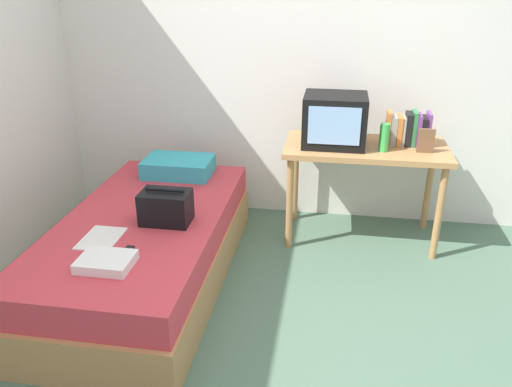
{
  "coord_description": "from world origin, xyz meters",
  "views": [
    {
      "loc": [
        0.26,
        -1.99,
        1.88
      ],
      "look_at": [
        -0.23,
        1.03,
        0.55
      ],
      "focal_mm": 35.51,
      "sensor_mm": 36.0,
      "label": 1
    }
  ],
  "objects": [
    {
      "name": "ground_plane",
      "position": [
        0.0,
        0.0,
        0.0
      ],
      "size": [
        8.0,
        8.0,
        0.0
      ],
      "primitive_type": "plane",
      "color": "#4C6B56"
    },
    {
      "name": "wall_back",
      "position": [
        0.0,
        2.0,
        1.3
      ],
      "size": [
        5.2,
        0.1,
        2.6
      ],
      "primitive_type": "cube",
      "color": "silver",
      "rests_on": "ground"
    },
    {
      "name": "bed",
      "position": [
        -0.91,
        0.74,
        0.23
      ],
      "size": [
        1.0,
        2.0,
        0.47
      ],
      "color": "#B27F4C",
      "rests_on": "ground"
    },
    {
      "name": "desk",
      "position": [
        0.49,
        1.57,
        0.65
      ],
      "size": [
        1.16,
        0.6,
        0.74
      ],
      "color": "#B27F4C",
      "rests_on": "ground"
    },
    {
      "name": "tv",
      "position": [
        0.25,
        1.56,
        0.92
      ],
      "size": [
        0.44,
        0.39,
        0.36
      ],
      "color": "black",
      "rests_on": "desk"
    },
    {
      "name": "water_bottle",
      "position": [
        0.6,
        1.46,
        0.84
      ],
      "size": [
        0.07,
        0.07,
        0.2
      ],
      "primitive_type": "cylinder",
      "color": "green",
      "rests_on": "desk"
    },
    {
      "name": "book_row",
      "position": [
        0.77,
        1.64,
        0.86
      ],
      "size": [
        0.3,
        0.17,
        0.25
      ],
      "color": "#CC7233",
      "rests_on": "desk"
    },
    {
      "name": "picture_frame",
      "position": [
        0.88,
        1.47,
        0.83
      ],
      "size": [
        0.11,
        0.02,
        0.17
      ],
      "primitive_type": "cube",
      "color": "brown",
      "rests_on": "desk"
    },
    {
      "name": "pillow",
      "position": [
        -0.9,
        1.47,
        0.54
      ],
      "size": [
        0.5,
        0.35,
        0.13
      ],
      "primitive_type": "cube",
      "color": "#33A8B7",
      "rests_on": "bed"
    },
    {
      "name": "handbag",
      "position": [
        -0.73,
        0.68,
        0.57
      ],
      "size": [
        0.3,
        0.2,
        0.23
      ],
      "color": "black",
      "rests_on": "bed"
    },
    {
      "name": "magazine",
      "position": [
        -1.03,
        0.41,
        0.48
      ],
      "size": [
        0.21,
        0.29,
        0.01
      ],
      "primitive_type": "cube",
      "color": "white",
      "rests_on": "bed"
    },
    {
      "name": "remote_dark",
      "position": [
        -0.82,
        0.25,
        0.48
      ],
      "size": [
        0.04,
        0.16,
        0.02
      ],
      "primitive_type": "cube",
      "color": "black",
      "rests_on": "bed"
    },
    {
      "name": "folded_towel",
      "position": [
        -0.88,
        0.14,
        0.5
      ],
      "size": [
        0.28,
        0.22,
        0.05
      ],
      "primitive_type": "cube",
      "color": "white",
      "rests_on": "bed"
    }
  ]
}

